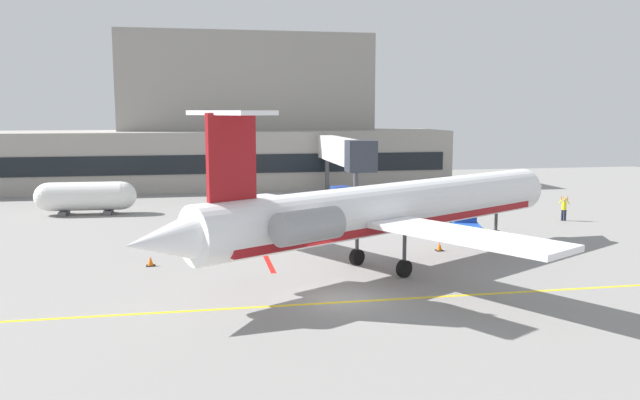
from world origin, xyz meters
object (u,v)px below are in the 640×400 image
(regional_jet, at_px, (389,209))
(pushback_tractor, at_px, (348,198))
(fuel_tank, at_px, (86,196))
(baggage_tug, at_px, (465,221))
(marshaller, at_px, (564,208))

(regional_jet, height_order, pushback_tractor, regional_jet)
(pushback_tractor, relative_size, fuel_tank, 0.48)
(baggage_tug, height_order, fuel_tank, fuel_tank)
(regional_jet, distance_m, baggage_tug, 12.12)
(fuel_tank, bearing_deg, marshaller, -15.39)
(pushback_tractor, distance_m, fuel_tank, 22.24)
(marshaller, bearing_deg, regional_jet, -145.77)
(baggage_tug, distance_m, pushback_tractor, 14.35)
(baggage_tug, xyz_separation_m, marshaller, (9.83, 3.66, 0.06))
(fuel_tank, distance_m, marshaller, 38.69)
(regional_jet, height_order, baggage_tug, regional_jet)
(baggage_tug, relative_size, pushback_tractor, 0.90)
(regional_jet, xyz_separation_m, fuel_tank, (-19.27, 22.53, -1.81))
(fuel_tank, bearing_deg, baggage_tug, -26.89)
(pushback_tractor, height_order, marshaller, same)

